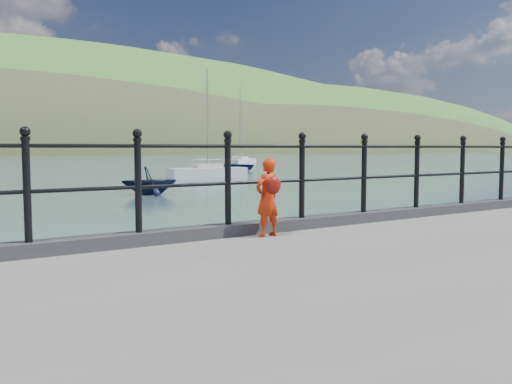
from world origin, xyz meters
TOP-DOWN VIEW (x-y plane):
  - ground at (0.00, 0.00)m, footprint 600.00×600.00m
  - kerb at (0.00, -0.15)m, footprint 60.00×0.30m
  - railing at (0.00, -0.15)m, footprint 18.11×0.11m
  - far_shore at (38.34, 239.41)m, footprint 830.00×200.00m
  - child at (-0.20, -0.47)m, footprint 0.40×0.33m
  - launch_blue at (22.68, 37.98)m, footprint 4.89×5.50m
  - launch_navy at (5.48, 17.12)m, footprint 2.84×2.57m
  - sailboat_near at (14.65, 28.42)m, footprint 5.82×1.94m
  - sailboat_far at (34.32, 55.48)m, footprint 7.25×6.44m

SIDE VIEW (x-z plane):
  - far_shore at x=38.34m, z-range -100.57..55.43m
  - ground at x=0.00m, z-range 0.00..0.00m
  - sailboat_near at x=14.65m, z-range -3.64..4.32m
  - sailboat_far at x=34.32m, z-range -5.03..5.71m
  - launch_blue at x=22.68m, z-range 0.00..0.94m
  - launch_navy at x=5.48m, z-range 0.00..1.30m
  - kerb at x=0.00m, z-range 1.00..1.15m
  - child at x=-0.20m, z-range 1.01..2.01m
  - railing at x=0.00m, z-range 1.23..2.42m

